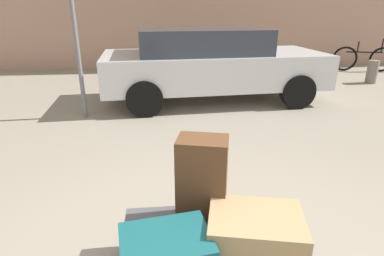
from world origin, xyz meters
TOP-DOWN VIEW (x-y plane):
  - luggage_cart at (0.00, 0.00)m, footprint 1.16×0.87m
  - suitcase_tan_stacked_top at (0.26, -0.12)m, footprint 0.64×0.53m
  - suitcase_brown_front_left at (-0.03, 0.24)m, footprint 0.38×0.31m
  - suitcase_teal_center at (-0.29, -0.20)m, footprint 0.56×0.45m
  - parked_car at (0.72, 4.62)m, footprint 4.42×2.16m
  - bicycle_leaning at (5.74, 7.28)m, footprint 1.72×0.51m
  - bollard_kerb_near at (2.22, 5.73)m, footprint 0.25×0.25m
  - bollard_kerb_mid at (3.55, 5.73)m, footprint 0.25×0.25m
  - bollard_kerb_far at (5.00, 5.73)m, footprint 0.25×0.25m
  - no_parking_sign at (-1.61, 3.75)m, footprint 0.50×0.09m

SIDE VIEW (x-z plane):
  - luggage_cart at x=0.00m, z-range 0.10..0.44m
  - bollard_kerb_near at x=2.22m, z-range 0.00..0.57m
  - bollard_kerb_mid at x=3.55m, z-range 0.00..0.57m
  - bollard_kerb_far at x=5.00m, z-range 0.00..0.57m
  - bicycle_leaning at x=5.74m, z-range -0.11..0.85m
  - suitcase_teal_center at x=-0.29m, z-range 0.34..0.58m
  - suitcase_tan_stacked_top at x=0.26m, z-range 0.34..0.62m
  - suitcase_brown_front_left at x=-0.03m, z-range 0.34..0.98m
  - parked_car at x=0.72m, z-range 0.05..1.47m
  - no_parking_sign at x=-1.61m, z-range 0.29..2.87m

